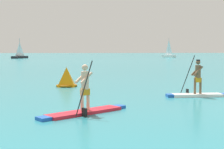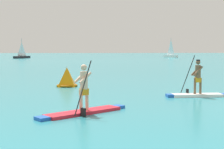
{
  "view_description": "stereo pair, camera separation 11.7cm",
  "coord_description": "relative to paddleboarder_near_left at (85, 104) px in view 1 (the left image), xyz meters",
  "views": [
    {
      "loc": [
        -8.05,
        -10.99,
        2.17
      ],
      "look_at": [
        -6.3,
        5.45,
        0.95
      ],
      "focal_mm": 53.62,
      "sensor_mm": 36.0,
      "label": 1
    },
    {
      "loc": [
        -7.94,
        -11.0,
        2.17
      ],
      "look_at": [
        -6.3,
        5.45,
        0.95
      ],
      "focal_mm": 53.62,
      "sensor_mm": 36.0,
      "label": 2
    }
  ],
  "objects": [
    {
      "name": "paddleboarder_mid_center",
      "position": [
        5.3,
        3.66,
        0.02
      ],
      "size": [
        2.89,
        0.85,
        1.92
      ],
      "rotation": [
        0.0,
        0.0,
        3.14
      ],
      "color": "white",
      "rests_on": "ground"
    },
    {
      "name": "sailboat_right_horizon",
      "position": [
        26.32,
        83.07,
        0.5
      ],
      "size": [
        3.19,
        4.85,
        5.57
      ],
      "rotation": [
        0.0,
        0.0,
        2.04
      ],
      "color": "white",
      "rests_on": "ground"
    },
    {
      "name": "race_marker_buoy",
      "position": [
        -0.85,
        8.55,
        0.17
      ],
      "size": [
        1.44,
        1.44,
        1.15
      ],
      "color": "orange",
      "rests_on": "ground"
    },
    {
      "name": "sailboat_left_horizon",
      "position": [
        -14.73,
        76.81,
        0.25
      ],
      "size": [
        3.6,
        6.08,
        5.12
      ],
      "rotation": [
        0.0,
        0.0,
        4.36
      ],
      "color": "black",
      "rests_on": "ground"
    },
    {
      "name": "paddleboarder_near_left",
      "position": [
        0.0,
        0.0,
        0.0
      ],
      "size": [
        3.12,
        2.44,
        1.86
      ],
      "rotation": [
        0.0,
        0.0,
        3.77
      ],
      "color": "red",
      "rests_on": "ground"
    }
  ]
}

